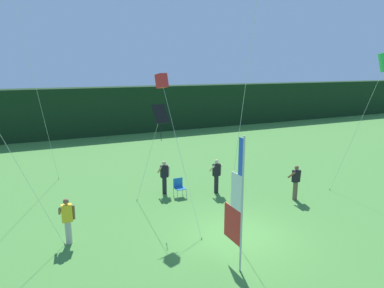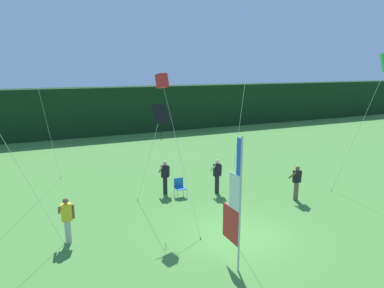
# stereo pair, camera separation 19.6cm
# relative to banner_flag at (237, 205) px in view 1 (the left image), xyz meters

# --- Properties ---
(ground_plane) EXTENTS (120.00, 120.00, 0.00)m
(ground_plane) POSITION_rel_banner_flag_xyz_m (1.21, 1.70, -2.06)
(ground_plane) COLOR #478438
(distant_treeline) EXTENTS (80.00, 2.40, 4.38)m
(distant_treeline) POSITION_rel_banner_flag_xyz_m (1.21, 24.29, 0.14)
(distant_treeline) COLOR black
(distant_treeline) RESTS_ON ground
(banner_flag) EXTENTS (0.06, 1.03, 4.29)m
(banner_flag) POSITION_rel_banner_flag_xyz_m (0.00, 0.00, 0.00)
(banner_flag) COLOR #B7B7BC
(banner_flag) RESTS_ON ground
(person_near_banner) EXTENTS (0.55, 0.48, 1.69)m
(person_near_banner) POSITION_rel_banner_flag_xyz_m (0.23, 6.99, -1.15)
(person_near_banner) COLOR black
(person_near_banner) RESTS_ON ground
(person_mid_field) EXTENTS (0.55, 0.48, 1.74)m
(person_mid_field) POSITION_rel_banner_flag_xyz_m (2.63, 5.99, -1.13)
(person_mid_field) COLOR black
(person_mid_field) RESTS_ON ground
(person_far_left) EXTENTS (0.55, 0.48, 1.70)m
(person_far_left) POSITION_rel_banner_flag_xyz_m (-4.64, 3.76, -1.15)
(person_far_left) COLOR #B7B2A3
(person_far_left) RESTS_ON ground
(person_far_right) EXTENTS (0.55, 0.48, 1.69)m
(person_far_right) POSITION_rel_banner_flag_xyz_m (5.60, 3.61, -1.15)
(person_far_right) COLOR brown
(person_far_right) RESTS_ON ground
(folding_chair) EXTENTS (0.51, 0.51, 0.89)m
(folding_chair) POSITION_rel_banner_flag_xyz_m (0.76, 6.37, -1.54)
(folding_chair) COLOR #BCBCC1
(folding_chair) RESTS_ON ground
(kite_red_box_3) EXTENTS (0.52, 3.80, 5.96)m
(kite_red_box_3) POSITION_rel_banner_flag_xyz_m (-0.37, 5.45, 3.55)
(kite_red_box_3) COLOR brown
(kite_red_box_3) RESTS_ON ground
(kite_black_diamond_5) EXTENTS (0.95, 2.18, 4.71)m
(kite_black_diamond_5) POSITION_rel_banner_flag_xyz_m (-0.72, 4.82, 2.11)
(kite_black_diamond_5) COLOR brown
(kite_black_diamond_5) RESTS_ON ground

